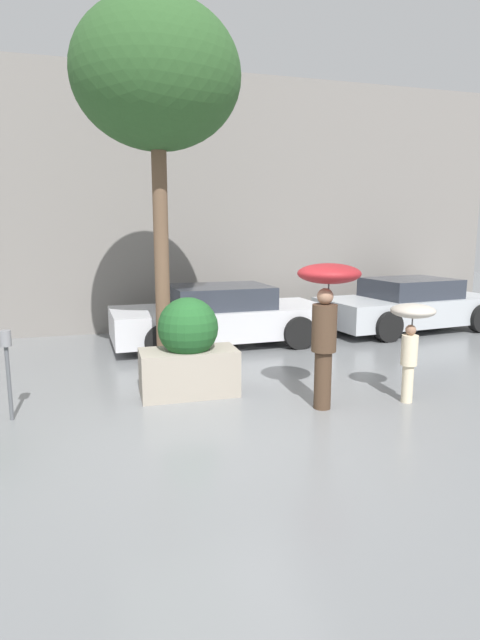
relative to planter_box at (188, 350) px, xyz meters
name	(u,v)px	position (x,y,z in m)	size (l,w,h in m)	color
ground_plane	(215,431)	(0.06, -1.44, -0.68)	(40.00, 40.00, 0.00)	slate
building_facade	(153,204)	(0.06, 5.06, 2.32)	(18.00, 0.30, 6.00)	gray
planter_box	(188,350)	(0.00, 0.00, 0.00)	(1.41, 0.87, 1.44)	#9E9384
person_adult	(327,301)	(1.71, -0.98, 0.79)	(0.84, 0.84, 1.96)	#473323
person_child	(412,328)	(2.94, -1.10, 0.38)	(0.61, 0.61, 1.39)	beige
parked_car_near	(220,317)	(1.22, 3.14, -0.08)	(4.58, 2.22, 1.25)	silver
parked_car_far	(409,306)	(6.01, 3.46, -0.08)	(4.58, 2.47, 1.25)	#B7BCC1
street_tree	(157,79)	(-0.21, 1.19, 3.99)	(2.59, 2.59, 5.81)	brown
parking_meter	(7,356)	(-2.36, -0.38, 0.17)	(0.14, 0.14, 1.16)	#595B60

